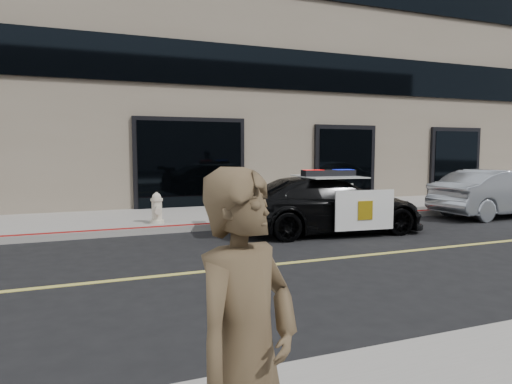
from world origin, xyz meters
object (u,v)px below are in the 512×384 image
object	(u,v)px
pedestrian_a	(246,364)
silver_sedan	(498,193)
police_car	(328,205)
fire_hydrant	(157,209)

from	to	relation	value
pedestrian_a	silver_sedan	bearing A→B (deg)	3.90
police_car	pedestrian_a	bearing A→B (deg)	-122.81
fire_hydrant	police_car	bearing A→B (deg)	-27.49
police_car	pedestrian_a	distance (m)	8.65
silver_sedan	fire_hydrant	world-z (taller)	silver_sedan
silver_sedan	pedestrian_a	distance (m)	12.98
fire_hydrant	pedestrian_a	distance (m)	9.21
silver_sedan	fire_hydrant	size ratio (longest dim) A/B	5.53
police_car	pedestrian_a	world-z (taller)	pedestrian_a
police_car	pedestrian_a	xyz separation A→B (m)	(-4.68, -7.27, 0.34)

